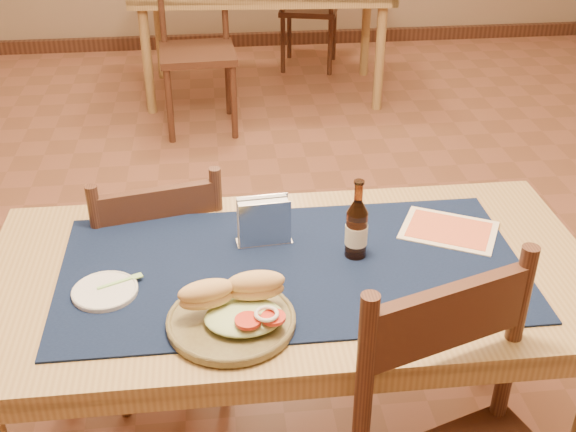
{
  "coord_description": "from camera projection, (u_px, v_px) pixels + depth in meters",
  "views": [
    {
      "loc": [
        -0.18,
        -2.34,
        1.83
      ],
      "look_at": [
        0.0,
        -0.7,
        0.85
      ],
      "focal_mm": 45.0,
      "sensor_mm": 36.0,
      "label": 1
    }
  ],
  "objects": [
    {
      "name": "main_table",
      "position": [
        292.0,
        294.0,
        1.93
      ],
      "size": [
        1.6,
        0.8,
        0.75
      ],
      "color": "#9E7F4A",
      "rests_on": "ground"
    },
    {
      "name": "placemat",
      "position": [
        292.0,
        267.0,
        1.88
      ],
      "size": [
        1.2,
        0.6,
        0.01
      ],
      "primitive_type": "cube",
      "color": "black",
      "rests_on": "main_table"
    },
    {
      "name": "baseboard",
      "position": [
        269.0,
        297.0,
        2.92
      ],
      "size": [
        6.0,
        7.0,
        0.1
      ],
      "color": "#452718",
      "rests_on": "ground"
    },
    {
      "name": "chair_main_far",
      "position": [
        159.0,
        272.0,
        2.37
      ],
      "size": [
        0.48,
        0.48,
        0.88
      ],
      "color": "#452718",
      "rests_on": "ground"
    },
    {
      "name": "chair_back_near",
      "position": [
        197.0,
        47.0,
        4.29
      ],
      "size": [
        0.46,
        0.46,
        0.95
      ],
      "color": "#452718",
      "rests_on": "ground"
    },
    {
      "name": "chair_back_far",
      "position": [
        309.0,
        7.0,
        5.23
      ],
      "size": [
        0.49,
        0.49,
        0.87
      ],
      "color": "#452718",
      "rests_on": "ground"
    },
    {
      "name": "sandwich_plate",
      "position": [
        234.0,
        313.0,
        1.67
      ],
      "size": [
        0.3,
        0.3,
        0.12
      ],
      "color": "brown",
      "rests_on": "placemat"
    },
    {
      "name": "side_plate",
      "position": [
        105.0,
        291.0,
        1.78
      ],
      "size": [
        0.16,
        0.16,
        0.01
      ],
      "color": "silver",
      "rests_on": "placemat"
    },
    {
      "name": "fork",
      "position": [
        124.0,
        280.0,
        1.81
      ],
      "size": [
        0.11,
        0.06,
        0.0
      ],
      "color": "#90CF71",
      "rests_on": "side_plate"
    },
    {
      "name": "beer_bottle",
      "position": [
        357.0,
        229.0,
        1.88
      ],
      "size": [
        0.06,
        0.06,
        0.22
      ],
      "color": "#4F240E",
      "rests_on": "placemat"
    },
    {
      "name": "napkin_holder",
      "position": [
        264.0,
        223.0,
        1.95
      ],
      "size": [
        0.16,
        0.07,
        0.13
      ],
      "color": "silver",
      "rests_on": "placemat"
    },
    {
      "name": "menu_card",
      "position": [
        449.0,
        230.0,
        2.03
      ],
      "size": [
        0.31,
        0.29,
        0.01
      ],
      "color": "beige",
      "rests_on": "placemat"
    }
  ]
}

